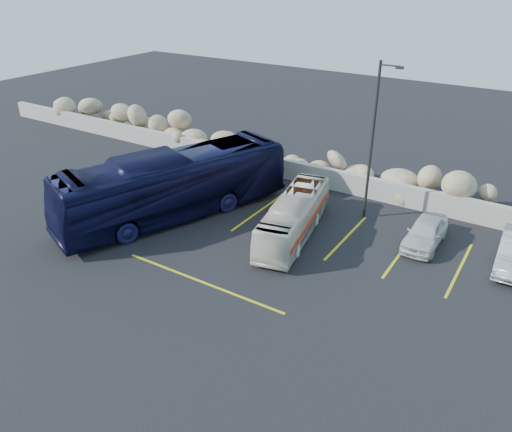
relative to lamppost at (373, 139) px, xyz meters
The scene contains 8 objects.
ground 10.73m from the lamppost, 105.05° to the right, with size 90.00×90.00×0.00m, color black.
seawall 5.14m from the lamppost, 135.63° to the left, with size 60.00×0.40×1.20m, color #99968B.
riprap_pile 5.40m from the lamppost, 124.63° to the left, with size 54.00×2.80×2.60m, color #9D8567, non-canonical shape.
parking_lines 6.18m from the lamppost, 62.01° to the right, with size 18.16×9.36×0.01m.
lamppost is the anchor object (origin of this frame).
vintage_bus 5.42m from the lamppost, 121.64° to the right, with size 1.70×7.28×2.03m, color beige.
tour_coach 10.26m from the lamppost, 149.26° to the right, with size 2.91×12.44×3.46m, color black.
car_a 5.13m from the lamppost, 19.09° to the right, with size 1.51×3.74×1.28m, color silver.
Camera 1 is at (10.21, -13.23, 11.93)m, focal length 35.00 mm.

